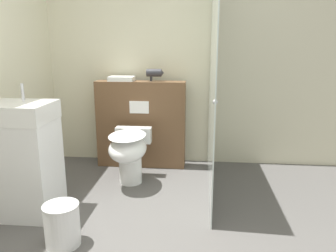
% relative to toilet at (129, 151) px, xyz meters
% --- Properties ---
extents(wall_back, '(8.00, 0.06, 2.50)m').
position_rel_toilet_xyz_m(wall_back, '(0.26, 0.79, 0.89)').
color(wall_back, beige).
rests_on(wall_back, ground_plane).
extents(partition_panel, '(1.03, 0.21, 1.01)m').
position_rel_toilet_xyz_m(partition_panel, '(0.03, 0.56, 0.14)').
color(partition_panel, brown).
rests_on(partition_panel, ground_plane).
extents(shower_glass, '(0.04, 1.56, 2.10)m').
position_rel_toilet_xyz_m(shower_glass, '(0.82, -0.02, 0.69)').
color(shower_glass, silver).
rests_on(shower_glass, ground_plane).
extents(toilet, '(0.38, 0.62, 0.55)m').
position_rel_toilet_xyz_m(toilet, '(0.00, 0.00, 0.00)').
color(toilet, white).
rests_on(toilet, ground_plane).
extents(sink_vanity, '(0.55, 0.44, 1.10)m').
position_rel_toilet_xyz_m(sink_vanity, '(-0.76, -0.67, 0.12)').
color(sink_vanity, white).
rests_on(sink_vanity, ground_plane).
extents(hair_drier, '(0.20, 0.09, 0.14)m').
position_rel_toilet_xyz_m(hair_drier, '(0.19, 0.58, 0.74)').
color(hair_drier, '#2D2D33').
rests_on(hair_drier, partition_panel).
extents(folded_towel, '(0.28, 0.20, 0.05)m').
position_rel_toilet_xyz_m(folded_towel, '(-0.19, 0.57, 0.67)').
color(folded_towel, white).
rests_on(folded_towel, partition_panel).
extents(waste_bin, '(0.25, 0.25, 0.31)m').
position_rel_toilet_xyz_m(waste_bin, '(-0.25, -1.10, -0.20)').
color(waste_bin, silver).
rests_on(waste_bin, ground_plane).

